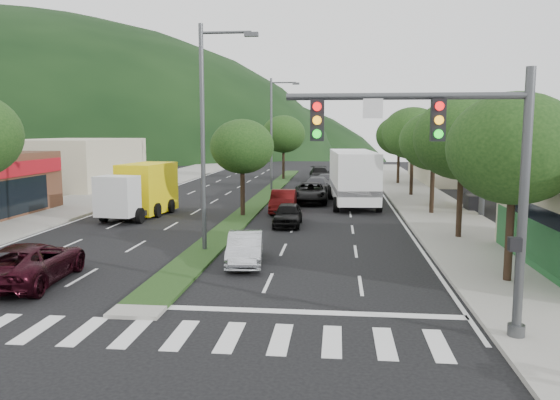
# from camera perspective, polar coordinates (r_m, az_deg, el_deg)

# --- Properties ---
(ground) EXTENTS (160.00, 160.00, 0.00)m
(ground) POSITION_cam_1_polar(r_m,az_deg,el_deg) (17.62, -14.22, -10.95)
(ground) COLOR black
(ground) RESTS_ON ground
(sidewalk_right) EXTENTS (5.00, 90.00, 0.15)m
(sidewalk_right) POSITION_cam_1_polar(r_m,az_deg,el_deg) (41.54, 15.08, -0.37)
(sidewalk_right) COLOR gray
(sidewalk_right) RESTS_ON ground
(sidewalk_left) EXTENTS (6.00, 90.00, 0.15)m
(sidewalk_left) POSITION_cam_1_polar(r_m,az_deg,el_deg) (45.18, -18.79, 0.10)
(sidewalk_left) COLOR gray
(sidewalk_left) RESTS_ON ground
(median) EXTENTS (1.60, 56.00, 0.12)m
(median) POSITION_cam_1_polar(r_m,az_deg,el_deg) (44.40, -1.69, 0.34)
(median) COLOR #1D3714
(median) RESTS_ON ground
(crosswalk) EXTENTS (19.00, 2.20, 0.01)m
(crosswalk) POSITION_cam_1_polar(r_m,az_deg,el_deg) (15.86, -16.78, -13.10)
(crosswalk) COLOR silver
(crosswalk) RESTS_ON ground
(traffic_signal) EXTENTS (6.12, 0.40, 7.00)m
(traffic_signal) POSITION_cam_1_polar(r_m,az_deg,el_deg) (14.49, 18.42, 3.74)
(traffic_signal) COLOR #47494C
(traffic_signal) RESTS_ON ground
(gas_canopy) EXTENTS (12.20, 8.20, 5.25)m
(gas_canopy) POSITION_cam_1_polar(r_m,az_deg,el_deg) (39.88, 25.29, 5.47)
(gas_canopy) COLOR silver
(gas_canopy) RESTS_ON ground
(bldg_left_far) EXTENTS (9.00, 14.00, 4.60)m
(bldg_left_far) POSITION_cam_1_polar(r_m,az_deg,el_deg) (55.66, -20.63, 3.61)
(bldg_left_far) COLOR beige
(bldg_left_far) RESTS_ON ground
(bldg_right_far) EXTENTS (10.00, 16.00, 5.20)m
(bldg_right_far) POSITION_cam_1_polar(r_m,az_deg,el_deg) (61.26, 18.88, 4.26)
(bldg_right_far) COLOR beige
(bldg_right_far) RESTS_ON ground
(tree_r_a) EXTENTS (4.60, 4.60, 6.63)m
(tree_r_a) POSITION_cam_1_polar(r_m,az_deg,el_deg) (20.59, 23.27, 4.96)
(tree_r_a) COLOR black
(tree_r_a) RESTS_ON sidewalk_right
(tree_r_b) EXTENTS (4.80, 4.80, 6.94)m
(tree_r_b) POSITION_cam_1_polar(r_m,az_deg,el_deg) (28.33, 18.51, 6.10)
(tree_r_b) COLOR black
(tree_r_b) RESTS_ON sidewalk_right
(tree_r_c) EXTENTS (4.40, 4.40, 6.48)m
(tree_r_c) POSITION_cam_1_polar(r_m,az_deg,el_deg) (36.19, 15.78, 5.93)
(tree_r_c) COLOR black
(tree_r_c) RESTS_ON sidewalk_right
(tree_r_d) EXTENTS (5.00, 5.00, 7.17)m
(tree_r_d) POSITION_cam_1_polar(r_m,az_deg,el_deg) (46.07, 13.70, 6.78)
(tree_r_d) COLOR black
(tree_r_d) RESTS_ON sidewalk_right
(tree_r_e) EXTENTS (4.60, 4.60, 6.71)m
(tree_r_e) POSITION_cam_1_polar(r_m,az_deg,el_deg) (56.00, 12.34, 6.58)
(tree_r_e) COLOR black
(tree_r_e) RESTS_ON sidewalk_right
(tree_med_near) EXTENTS (4.00, 4.00, 6.02)m
(tree_med_near) POSITION_cam_1_polar(r_m,az_deg,el_deg) (34.20, -3.97, 5.59)
(tree_med_near) COLOR black
(tree_med_near) RESTS_ON median
(tree_med_far) EXTENTS (4.80, 4.80, 6.94)m
(tree_med_far) POSITION_cam_1_polar(r_m,az_deg,el_deg) (59.96, 0.36, 6.90)
(tree_med_far) COLOR black
(tree_med_far) RESTS_ON median
(streetlight_near) EXTENTS (2.60, 0.25, 10.00)m
(streetlight_near) POSITION_cam_1_polar(r_m,az_deg,el_deg) (24.35, -7.63, 7.56)
(streetlight_near) COLOR #47494C
(streetlight_near) RESTS_ON ground
(streetlight_mid) EXTENTS (2.60, 0.25, 10.00)m
(streetlight_mid) POSITION_cam_1_polar(r_m,az_deg,el_deg) (49.00, -0.68, 7.48)
(streetlight_mid) COLOR #47494C
(streetlight_mid) RESTS_ON ground
(sedan_silver) EXTENTS (1.83, 4.08, 1.30)m
(sedan_silver) POSITION_cam_1_polar(r_m,az_deg,el_deg) (22.40, -3.66, -5.08)
(sedan_silver) COLOR #B9BCC2
(sedan_silver) RESTS_ON ground
(suv_maroon) EXTENTS (2.84, 5.44, 1.46)m
(suv_maroon) POSITION_cam_1_polar(r_m,az_deg,el_deg) (21.59, -24.57, -5.99)
(suv_maroon) COLOR black
(suv_maroon) RESTS_ON ground
(car_queue_a) EXTENTS (1.57, 3.85, 1.31)m
(car_queue_a) POSITION_cam_1_polar(r_m,az_deg,el_deg) (31.24, 0.81, -1.52)
(car_queue_a) COLOR black
(car_queue_a) RESTS_ON ground
(car_queue_b) EXTENTS (2.54, 5.32, 1.50)m
(car_queue_b) POSITION_cam_1_polar(r_m,az_deg,el_deg) (46.01, 3.82, 1.44)
(car_queue_b) COLOR #45464A
(car_queue_b) RESTS_ON ground
(car_queue_c) EXTENTS (1.71, 4.58, 1.50)m
(car_queue_c) POSITION_cam_1_polar(r_m,az_deg,el_deg) (36.22, 0.34, -0.14)
(car_queue_c) COLOR #480C0C
(car_queue_c) RESTS_ON ground
(car_queue_d) EXTENTS (2.63, 5.52, 1.52)m
(car_queue_d) POSITION_cam_1_polar(r_m,az_deg,el_deg) (41.06, 3.20, 0.75)
(car_queue_d) COLOR black
(car_queue_d) RESTS_ON ground
(car_queue_e) EXTENTS (2.29, 4.51, 1.47)m
(car_queue_e) POSITION_cam_1_polar(r_m,az_deg,el_deg) (50.97, 4.73, 1.99)
(car_queue_e) COLOR #4B4A4F
(car_queue_e) RESTS_ON ground
(car_queue_f) EXTENTS (2.49, 5.27, 1.48)m
(car_queue_f) POSITION_cam_1_polar(r_m,az_deg,el_deg) (58.98, 4.16, 2.73)
(car_queue_f) COLOR black
(car_queue_f) RESTS_ON ground
(box_truck) EXTENTS (3.31, 6.99, 3.32)m
(box_truck) POSITION_cam_1_polar(r_m,az_deg,el_deg) (35.68, -14.26, 0.85)
(box_truck) COLOR silver
(box_truck) RESTS_ON ground
(motorhome) EXTENTS (3.82, 10.40, 3.92)m
(motorhome) POSITION_cam_1_polar(r_m,az_deg,el_deg) (40.27, 7.62, 2.47)
(motorhome) COLOR white
(motorhome) RESTS_ON ground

